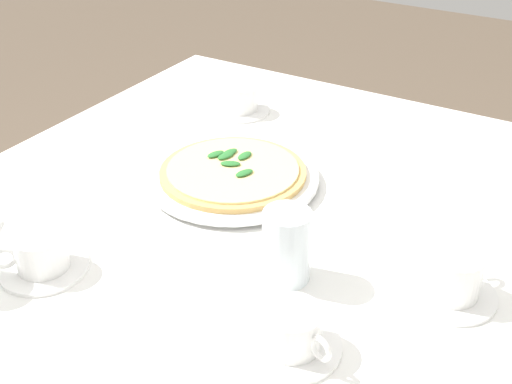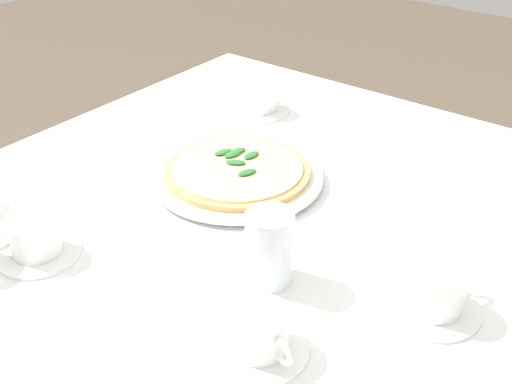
# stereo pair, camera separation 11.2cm
# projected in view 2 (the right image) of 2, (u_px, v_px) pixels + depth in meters

# --- Properties ---
(dining_table) EXTENTS (1.18, 1.18, 0.75)m
(dining_table) POSITION_uv_depth(u_px,v_px,m) (275.00, 285.00, 1.14)
(dining_table) COLOR white
(dining_table) RESTS_ON ground_plane
(pizza_plate) EXTENTS (0.31, 0.31, 0.02)m
(pizza_plate) POSITION_uv_depth(u_px,v_px,m) (237.00, 177.00, 1.19)
(pizza_plate) COLOR white
(pizza_plate) RESTS_ON dining_table
(pizza) EXTENTS (0.26, 0.26, 0.02)m
(pizza) POSITION_uv_depth(u_px,v_px,m) (237.00, 170.00, 1.18)
(pizza) COLOR #DBAD60
(pizza) RESTS_ON pizza_plate
(coffee_cup_center_back) EXTENTS (0.13, 0.13, 0.06)m
(coffee_cup_center_back) POSITION_uv_depth(u_px,v_px,m) (259.00, 334.00, 0.82)
(coffee_cup_center_back) COLOR white
(coffee_cup_center_back) RESTS_ON dining_table
(coffee_cup_left_edge) EXTENTS (0.13, 0.13, 0.07)m
(coffee_cup_left_edge) POSITION_uv_depth(u_px,v_px,m) (436.00, 291.00, 0.88)
(coffee_cup_left_edge) COLOR white
(coffee_cup_left_edge) RESTS_ON dining_table
(coffee_cup_near_right) EXTENTS (0.13, 0.13, 0.06)m
(coffee_cup_near_right) POSITION_uv_depth(u_px,v_px,m) (260.00, 100.00, 1.44)
(coffee_cup_near_right) COLOR white
(coffee_cup_near_right) RESTS_ON dining_table
(coffee_cup_right_edge) EXTENTS (0.13, 0.13, 0.06)m
(coffee_cup_right_edge) POSITION_uv_depth(u_px,v_px,m) (35.00, 240.00, 0.99)
(coffee_cup_right_edge) COLOR white
(coffee_cup_right_edge) RESTS_ON dining_table
(water_glass_near_left) EXTENTS (0.07, 0.07, 0.11)m
(water_glass_near_left) POSITION_uv_depth(u_px,v_px,m) (269.00, 251.00, 0.93)
(water_glass_near_left) COLOR white
(water_glass_near_left) RESTS_ON dining_table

